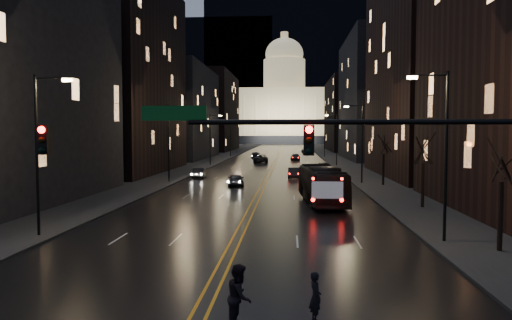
% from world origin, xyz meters
% --- Properties ---
extents(ground, '(900.00, 900.00, 0.00)m').
position_xyz_m(ground, '(0.00, 0.00, 0.00)').
color(ground, black).
rests_on(ground, ground).
extents(road, '(20.00, 320.00, 0.02)m').
position_xyz_m(road, '(0.00, 130.00, 0.01)').
color(road, black).
rests_on(road, ground).
extents(sidewalk_left, '(8.00, 320.00, 0.16)m').
position_xyz_m(sidewalk_left, '(-14.00, 130.00, 0.08)').
color(sidewalk_left, black).
rests_on(sidewalk_left, ground).
extents(sidewalk_right, '(8.00, 320.00, 0.16)m').
position_xyz_m(sidewalk_right, '(14.00, 130.00, 0.08)').
color(sidewalk_right, black).
rests_on(sidewalk_right, ground).
extents(center_line, '(0.62, 320.00, 0.01)m').
position_xyz_m(center_line, '(0.00, 130.00, 0.03)').
color(center_line, orange).
rests_on(center_line, road).
extents(building_left_mid, '(12.00, 30.00, 28.00)m').
position_xyz_m(building_left_mid, '(-21.00, 54.00, 14.00)').
color(building_left_mid, black).
rests_on(building_left_mid, ground).
extents(building_left_far, '(12.00, 34.00, 20.00)m').
position_xyz_m(building_left_far, '(-21.00, 92.00, 10.00)').
color(building_left_far, black).
rests_on(building_left_far, ground).
extents(building_left_dist, '(12.00, 40.00, 24.00)m').
position_xyz_m(building_left_dist, '(-21.00, 140.00, 12.00)').
color(building_left_dist, black).
rests_on(building_left_dist, ground).
extents(building_right_tall, '(12.00, 30.00, 38.00)m').
position_xyz_m(building_right_tall, '(21.00, 50.00, 19.00)').
color(building_right_tall, black).
rests_on(building_right_tall, ground).
extents(building_right_mid, '(12.00, 34.00, 26.00)m').
position_xyz_m(building_right_mid, '(21.00, 92.00, 13.00)').
color(building_right_mid, black).
rests_on(building_right_mid, ground).
extents(building_right_dist, '(12.00, 40.00, 22.00)m').
position_xyz_m(building_right_dist, '(21.00, 140.00, 11.00)').
color(building_right_dist, black).
rests_on(building_right_dist, ground).
extents(mountain_ridge, '(520.00, 60.00, 130.00)m').
position_xyz_m(mountain_ridge, '(40.00, 380.00, 65.00)').
color(mountain_ridge, black).
rests_on(mountain_ridge, ground).
extents(capitol, '(90.00, 50.00, 58.50)m').
position_xyz_m(capitol, '(0.00, 250.00, 17.15)').
color(capitol, black).
rests_on(capitol, ground).
extents(traffic_signal, '(17.29, 0.45, 7.00)m').
position_xyz_m(traffic_signal, '(5.91, -0.00, 5.10)').
color(traffic_signal, black).
rests_on(traffic_signal, ground).
extents(streetlamp_right_near, '(2.13, 0.25, 9.00)m').
position_xyz_m(streetlamp_right_near, '(10.81, 10.00, 5.08)').
color(streetlamp_right_near, black).
rests_on(streetlamp_right_near, ground).
extents(streetlamp_left_near, '(2.13, 0.25, 9.00)m').
position_xyz_m(streetlamp_left_near, '(-10.81, 10.00, 5.08)').
color(streetlamp_left_near, black).
rests_on(streetlamp_left_near, ground).
extents(streetlamp_right_mid, '(2.13, 0.25, 9.00)m').
position_xyz_m(streetlamp_right_mid, '(10.81, 40.00, 5.08)').
color(streetlamp_right_mid, black).
rests_on(streetlamp_right_mid, ground).
extents(streetlamp_left_mid, '(2.13, 0.25, 9.00)m').
position_xyz_m(streetlamp_left_mid, '(-10.81, 40.00, 5.08)').
color(streetlamp_left_mid, black).
rests_on(streetlamp_left_mid, ground).
extents(streetlamp_right_far, '(2.13, 0.25, 9.00)m').
position_xyz_m(streetlamp_right_far, '(10.81, 70.00, 5.08)').
color(streetlamp_right_far, black).
rests_on(streetlamp_right_far, ground).
extents(streetlamp_left_far, '(2.13, 0.25, 9.00)m').
position_xyz_m(streetlamp_left_far, '(-10.81, 70.00, 5.08)').
color(streetlamp_left_far, black).
rests_on(streetlamp_left_far, ground).
extents(streetlamp_right_dist, '(2.13, 0.25, 9.00)m').
position_xyz_m(streetlamp_right_dist, '(10.81, 100.00, 5.08)').
color(streetlamp_right_dist, black).
rests_on(streetlamp_right_dist, ground).
extents(streetlamp_left_dist, '(2.13, 0.25, 9.00)m').
position_xyz_m(streetlamp_left_dist, '(-10.81, 100.00, 5.08)').
color(streetlamp_left_dist, black).
rests_on(streetlamp_left_dist, ground).
extents(tree_right_near, '(2.40, 2.40, 6.65)m').
position_xyz_m(tree_right_near, '(13.00, 8.00, 4.53)').
color(tree_right_near, black).
rests_on(tree_right_near, ground).
extents(tree_right_mid, '(2.40, 2.40, 6.65)m').
position_xyz_m(tree_right_mid, '(13.00, 22.00, 4.53)').
color(tree_right_mid, black).
rests_on(tree_right_mid, ground).
extents(tree_right_far, '(2.40, 2.40, 6.65)m').
position_xyz_m(tree_right_far, '(13.00, 38.00, 4.53)').
color(tree_right_far, black).
rests_on(tree_right_far, ground).
extents(bus, '(3.61, 11.22, 3.07)m').
position_xyz_m(bus, '(5.53, 24.54, 1.54)').
color(bus, black).
rests_on(bus, ground).
extents(oncoming_car_a, '(2.16, 4.39, 1.44)m').
position_xyz_m(oncoming_car_a, '(-2.90, 36.86, 0.72)').
color(oncoming_car_a, black).
rests_on(oncoming_car_a, ground).
extents(oncoming_car_b, '(1.57, 4.12, 1.34)m').
position_xyz_m(oncoming_car_b, '(-8.50, 45.81, 0.67)').
color(oncoming_car_b, black).
rests_on(oncoming_car_b, ground).
extents(oncoming_car_c, '(2.76, 5.74, 1.58)m').
position_xyz_m(oncoming_car_c, '(-2.50, 77.85, 0.79)').
color(oncoming_car_c, black).
rests_on(oncoming_car_c, ground).
extents(oncoming_car_d, '(2.48, 5.08, 1.42)m').
position_xyz_m(oncoming_car_d, '(-4.62, 93.45, 0.71)').
color(oncoming_car_d, black).
rests_on(oncoming_car_d, ground).
extents(receding_car_a, '(1.52, 4.10, 1.34)m').
position_xyz_m(receding_car_a, '(3.44, 46.81, 0.67)').
color(receding_car_a, black).
rests_on(receding_car_a, ground).
extents(receding_car_b, '(2.32, 4.78, 1.57)m').
position_xyz_m(receding_car_b, '(7.89, 55.48, 0.79)').
color(receding_car_b, black).
rests_on(receding_car_b, ground).
extents(receding_car_c, '(2.09, 4.70, 1.34)m').
position_xyz_m(receding_car_c, '(4.10, 85.72, 0.67)').
color(receding_car_c, black).
rests_on(receding_car_c, ground).
extents(receding_car_d, '(2.84, 5.40, 1.45)m').
position_xyz_m(receding_car_d, '(7.63, 122.38, 0.72)').
color(receding_car_d, black).
rests_on(receding_car_d, ground).
extents(pedestrian_a, '(0.52, 0.66, 1.57)m').
position_xyz_m(pedestrian_a, '(3.68, -1.32, 0.79)').
color(pedestrian_a, black).
rests_on(pedestrian_a, ground).
extents(pedestrian_b, '(0.57, 0.98, 1.96)m').
position_xyz_m(pedestrian_b, '(1.40, -2.00, 0.98)').
color(pedestrian_b, black).
rests_on(pedestrian_b, ground).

